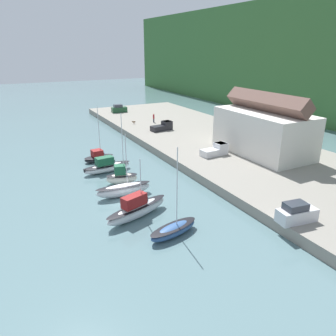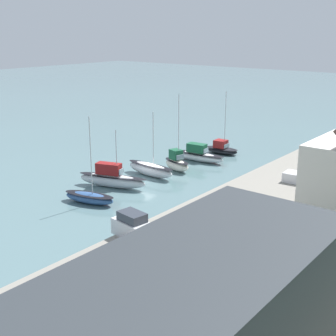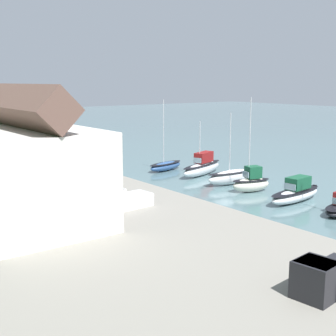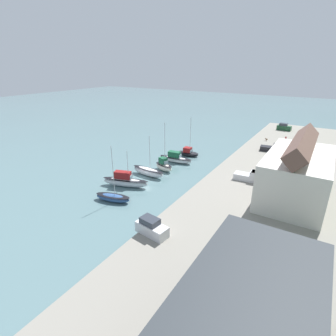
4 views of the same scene
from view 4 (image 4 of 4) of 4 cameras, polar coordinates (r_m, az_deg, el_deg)
The scene contains 15 objects.
ground_plane at distance 52.03m, azimuth -5.24°, elevation -2.10°, with size 320.00×320.00×0.00m, color slate.
quay_promenade at distance 43.17m, azimuth 22.02°, elevation -8.09°, with size 120.27×26.26×1.33m.
harbor_clubhouse at distance 44.65m, azimuth 26.20°, elevation -1.17°, with size 16.82×8.88×10.36m.
moored_boat_0 at distance 64.17m, azimuth 4.43°, elevation 3.35°, with size 2.67×5.24×9.39m.
moored_boat_1 at distance 59.61m, azimuth 1.64°, elevation 2.10°, with size 2.68×7.92×2.49m.
moored_boat_2 at distance 54.85m, azimuth -0.93°, elevation 0.50°, with size 2.88×4.77×10.20m.
moored_boat_3 at distance 52.49m, azimuth -4.36°, elevation -0.78°, with size 2.03×7.46×8.33m.
moored_boat_4 at distance 48.41m, azimuth -9.34°, elevation -2.81°, with size 4.39×8.74×6.96m.
moored_boat_5 at distance 43.98m, azimuth -11.91°, elevation -6.31°, with size 3.23×6.29×9.52m.
parked_car_1 at distance 91.16m, azimuth 23.93°, elevation 8.11°, with size 2.08×4.31×2.16m.
parked_car_3 at distance 33.11m, azimuth -3.60°, elevation -12.81°, with size 2.37×4.41×2.16m.
pickup_truck_0 at distance 67.65m, azimuth 21.83°, elevation 4.05°, with size 2.48×4.92×1.90m.
pickup_truck_1 at distance 49.37m, azimuth 17.43°, elevation -1.71°, with size 2.27×4.85×1.90m.
person_on_quay at distance 75.04m, azimuth 24.18°, elevation 5.57°, with size 0.40×0.40×2.14m.
dog_on_quay at distance 76.66m, azimuth 20.63°, elevation 5.91°, with size 0.67×0.84×0.68m.
Camera 4 is at (37.77, 28.92, 21.08)m, focal length 28.00 mm.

